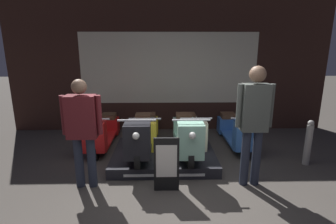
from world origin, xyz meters
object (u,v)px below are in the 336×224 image
object	(u,v)px
scooter_backrow_3	(235,131)
person_right_browsing	(254,118)
scooter_backrow_0	(103,132)
person_left_browsing	(82,126)
scooter_backrow_2	(191,131)
price_sign_board	(166,164)
scooter_display_right	(187,135)
scooter_backrow_1	(147,132)
street_bollard	(308,143)
scooter_display_left	(141,135)

from	to	relation	value
scooter_backrow_3	person_right_browsing	distance (m)	1.80
scooter_backrow_0	person_left_browsing	size ratio (longest dim) A/B	1.09
scooter_backrow_2	price_sign_board	size ratio (longest dim) A/B	2.17
scooter_display_right	person_right_browsing	distance (m)	1.37
scooter_display_right	scooter_backrow_2	xyz separation A→B (m)	(0.17, 0.75, -0.19)
scooter_display_right	price_sign_board	world-z (taller)	scooter_display_right
price_sign_board	scooter_backrow_1	bearing A→B (deg)	101.93
scooter_backrow_2	street_bollard	distance (m)	2.20
scooter_backrow_2	price_sign_board	distance (m)	1.87
scooter_display_right	person_right_browsing	world-z (taller)	person_right_browsing
scooter_display_right	scooter_backrow_3	bearing A→B (deg)	34.00
scooter_backrow_0	scooter_backrow_3	distance (m)	2.81
scooter_backrow_3	price_sign_board	world-z (taller)	price_sign_board
scooter_display_left	scooter_backrow_1	size ratio (longest dim) A/B	1.00
scooter_display_left	scooter_backrow_1	bearing A→B (deg)	84.45
scooter_display_right	scooter_backrow_2	world-z (taller)	scooter_display_right
scooter_backrow_1	person_left_browsing	xyz separation A→B (m)	(-0.84, -1.62, 0.65)
person_left_browsing	person_right_browsing	xyz separation A→B (m)	(2.50, 0.00, 0.10)
person_right_browsing	person_left_browsing	bearing A→B (deg)	180.00
scooter_backrow_3	person_right_browsing	bearing A→B (deg)	-97.58
street_bollard	scooter_backrow_1	bearing A→B (deg)	161.92
scooter_backrow_2	person_left_browsing	size ratio (longest dim) A/B	1.09
scooter_display_right	person_left_browsing	bearing A→B (deg)	-151.59
scooter_display_left	scooter_backrow_0	distance (m)	1.16
scooter_display_left	person_right_browsing	xyz separation A→B (m)	(1.73, -0.87, 0.56)
person_right_browsing	price_sign_board	size ratio (longest dim) A/B	2.20
person_left_browsing	price_sign_board	bearing A→B (deg)	-7.40
scooter_backrow_0	scooter_backrow_1	size ratio (longest dim) A/B	1.00
scooter_backrow_1	person_left_browsing	bearing A→B (deg)	-117.51
scooter_backrow_0	scooter_backrow_1	world-z (taller)	same
scooter_display_right	street_bollard	distance (m)	2.16
scooter_backrow_2	person_left_browsing	xyz separation A→B (m)	(-1.78, -1.62, 0.65)
scooter_backrow_0	scooter_backrow_2	xyz separation A→B (m)	(1.87, 0.00, 0.00)
scooter_display_left	price_sign_board	bearing A→B (deg)	-66.40
scooter_backrow_1	scooter_backrow_2	size ratio (longest dim) A/B	1.00
person_right_browsing	street_bollard	world-z (taller)	person_right_browsing
scooter_backrow_0	person_right_browsing	xyz separation A→B (m)	(2.60, -1.62, 0.75)
scooter_backrow_1	scooter_backrow_3	world-z (taller)	same
scooter_backrow_0	scooter_backrow_1	bearing A→B (deg)	0.00
scooter_backrow_1	street_bollard	xyz separation A→B (m)	(2.92, -0.95, 0.09)
scooter_backrow_1	scooter_backrow_2	xyz separation A→B (m)	(0.94, 0.00, 0.00)
street_bollard	scooter_backrow_3	bearing A→B (deg)	137.56
scooter_backrow_2	person_right_browsing	size ratio (longest dim) A/B	0.98
scooter_display_left	scooter_display_right	distance (m)	0.84
scooter_display_right	scooter_backrow_0	size ratio (longest dim) A/B	1.00
price_sign_board	scooter_backrow_3	bearing A→B (deg)	49.84
scooter_display_left	price_sign_board	distance (m)	1.12
street_bollard	person_right_browsing	bearing A→B (deg)	-152.05
scooter_backrow_0	price_sign_board	bearing A→B (deg)	-53.54
scooter_display_right	scooter_backrow_2	distance (m)	0.79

